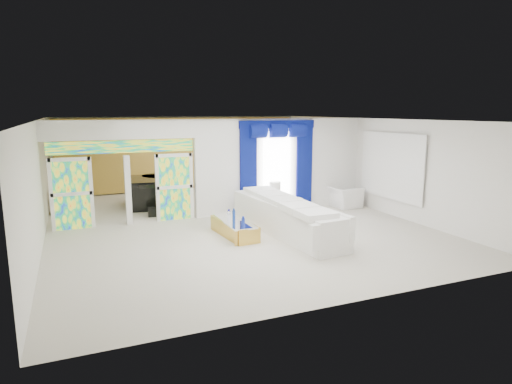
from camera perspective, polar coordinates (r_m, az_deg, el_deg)
name	(u,v)px	position (r m, az deg, el deg)	size (l,w,h in m)	color
floor	(231,222)	(13.06, -3.25, -3.95)	(12.00, 12.00, 0.00)	#B7AF9E
dividing_wall	(282,165)	(14.51, 3.40, 3.54)	(5.70, 0.18, 3.00)	white
dividing_header	(122,130)	(13.01, -16.93, 7.71)	(4.30, 0.18, 0.55)	white
stained_panel_left	(72,194)	(13.13, -22.71, -0.22)	(0.95, 0.04, 2.00)	#994C3F
stained_panel_right	(175,187)	(13.42, -10.48, 0.65)	(0.95, 0.04, 2.00)	#994C3F
stained_transom	(123,147)	(13.04, -16.82, 5.63)	(4.00, 0.05, 0.35)	#994C3F
window_pane	(277,167)	(14.32, 2.67, 3.25)	(1.00, 0.02, 2.30)	white
blue_drape_left	(248,170)	(13.90, -1.01, 2.83)	(0.55, 0.10, 2.80)	#040342
blue_drape_right	(304,167)	(14.75, 6.24, 3.22)	(0.55, 0.10, 2.80)	#040342
blue_pelmet	(277,124)	(14.18, 2.77, 8.73)	(2.60, 0.12, 0.25)	#040342
wall_mirror	(391,166)	(14.34, 17.07, 3.21)	(0.04, 2.70, 1.90)	white
gold_curtains	(183,154)	(18.40, -9.46, 4.89)	(9.70, 0.12, 2.90)	gold
white_sofa	(285,218)	(11.84, 3.83, -3.38)	(0.95, 4.43, 0.84)	white
coffee_table	(234,228)	(11.64, -2.83, -4.72)	(0.60, 1.81, 0.40)	gold
console_table	(283,205)	(14.46, 3.52, -1.68)	(1.25, 0.40, 0.42)	white
table_lamp	(275,191)	(14.24, 2.46, 0.18)	(0.36, 0.36, 0.58)	white
armchair	(344,197)	(15.38, 11.24, -0.60)	(1.07, 0.93, 0.69)	white
grand_piano	(152,192)	(15.64, -13.26, 0.02)	(1.46, 1.92, 0.97)	black
piano_bench	(161,211)	(14.17, -12.11, -2.45)	(0.83, 0.32, 0.28)	black
tv_console	(61,201)	(15.46, -23.92, -1.12)	(0.52, 0.48, 0.76)	tan
chandelier	(131,129)	(15.46, -15.81, 7.87)	(0.60, 0.60, 0.60)	gold
decanters	(234,217)	(11.61, -2.85, -3.26)	(0.16, 1.17, 0.27)	navy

